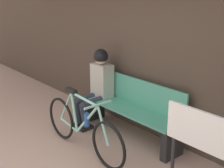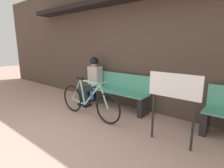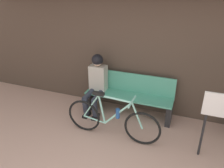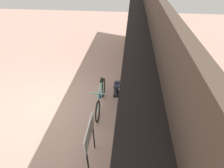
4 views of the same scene
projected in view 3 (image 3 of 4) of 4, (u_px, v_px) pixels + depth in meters
storefront_wall at (146, 31)px, 4.06m from camera, size 12.00×0.56×3.20m
park_bench_near at (129, 96)px, 4.40m from camera, size 1.75×0.42×0.84m
bicycle at (112, 120)px, 3.72m from camera, size 1.68×0.40×0.84m
person_seated at (96, 80)px, 4.39m from camera, size 0.34×0.62×1.21m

